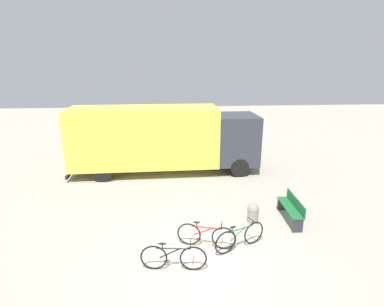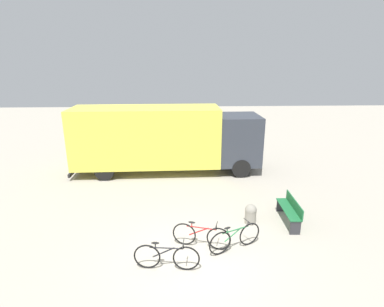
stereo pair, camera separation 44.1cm
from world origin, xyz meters
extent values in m
plane|color=#A8A091|center=(0.00, 0.00, 0.00)|extent=(60.00, 60.00, 0.00)
cube|color=#EAE04C|center=(-1.98, 7.17, 1.87)|extent=(7.14, 2.44, 2.83)
cube|color=#333842|center=(2.57, 7.26, 1.65)|extent=(2.07, 2.25, 2.41)
cube|color=black|center=(-5.58, 7.10, 0.25)|extent=(0.14, 2.19, 0.16)
cylinder|color=black|center=(2.56, 8.25, 0.45)|extent=(0.91, 0.30, 0.90)
cylinder|color=black|center=(2.59, 6.27, 0.45)|extent=(0.91, 0.30, 0.90)
cylinder|color=black|center=(-3.95, 8.13, 0.45)|extent=(0.91, 0.30, 0.90)
cylinder|color=black|center=(-3.91, 6.14, 0.45)|extent=(0.91, 0.30, 0.90)
cube|color=#1E6638|center=(3.39, 1.94, 0.50)|extent=(0.46, 1.69, 0.04)
cube|color=#1E6638|center=(3.58, 1.94, 0.67)|extent=(0.10, 1.68, 0.38)
cube|color=#2D2D33|center=(3.37, 1.15, 0.24)|extent=(0.34, 0.06, 0.48)
cube|color=#2D2D33|center=(3.42, 2.73, 0.24)|extent=(0.34, 0.06, 0.48)
torus|color=black|center=(-1.25, -0.32, 0.37)|extent=(0.73, 0.13, 0.73)
torus|color=black|center=(-0.20, -0.43, 0.37)|extent=(0.73, 0.13, 0.73)
cylinder|color=black|center=(-0.73, -0.38, 0.66)|extent=(0.90, 0.14, 0.04)
cylinder|color=black|center=(-0.81, -0.37, 0.52)|extent=(0.60, 0.10, 0.34)
cylinder|color=black|center=(-1.02, -0.34, 0.72)|extent=(0.03, 0.03, 0.12)
ellipsoid|color=black|center=(-1.02, -0.34, 0.80)|extent=(0.23, 0.11, 0.05)
cylinder|color=black|center=(-0.28, -0.43, 0.74)|extent=(0.03, 0.03, 0.16)
cylinder|color=black|center=(-0.28, -0.43, 0.82)|extent=(0.07, 0.44, 0.02)
torus|color=black|center=(-0.24, 0.74, 0.37)|extent=(0.72, 0.25, 0.73)
torus|color=black|center=(0.78, 0.45, 0.37)|extent=(0.72, 0.25, 0.73)
cylinder|color=red|center=(0.27, 0.59, 0.66)|extent=(0.88, 0.29, 0.04)
cylinder|color=red|center=(0.20, 0.62, 0.52)|extent=(0.59, 0.20, 0.34)
cylinder|color=red|center=(-0.01, 0.68, 0.72)|extent=(0.03, 0.03, 0.12)
ellipsoid|color=black|center=(-0.01, 0.68, 0.80)|extent=(0.24, 0.15, 0.05)
cylinder|color=black|center=(0.70, 0.47, 0.74)|extent=(0.03, 0.03, 0.16)
cylinder|color=black|center=(0.70, 0.47, 0.82)|extent=(0.15, 0.43, 0.02)
torus|color=black|center=(0.79, 0.22, 0.37)|extent=(0.68, 0.35, 0.73)
torus|color=black|center=(1.75, 0.67, 0.37)|extent=(0.68, 0.35, 0.73)
cylinder|color=#26723F|center=(1.27, 0.44, 0.66)|extent=(0.83, 0.41, 0.04)
cylinder|color=#26723F|center=(1.20, 0.41, 0.52)|extent=(0.56, 0.29, 0.34)
cylinder|color=#26723F|center=(1.01, 0.32, 0.72)|extent=(0.03, 0.03, 0.12)
ellipsoid|color=black|center=(1.01, 0.32, 0.80)|extent=(0.24, 0.17, 0.05)
cylinder|color=black|center=(1.68, 0.63, 0.74)|extent=(0.03, 0.03, 0.16)
cylinder|color=black|center=(1.68, 0.63, 0.82)|extent=(0.21, 0.41, 0.02)
cylinder|color=gray|center=(2.08, 1.94, 0.25)|extent=(0.39, 0.39, 0.50)
sphere|color=gray|center=(2.08, 1.94, 0.50)|extent=(0.41, 0.41, 0.41)
camera|label=1|loc=(-0.76, -7.20, 5.40)|focal=28.00mm
camera|label=2|loc=(-0.32, -7.23, 5.40)|focal=28.00mm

